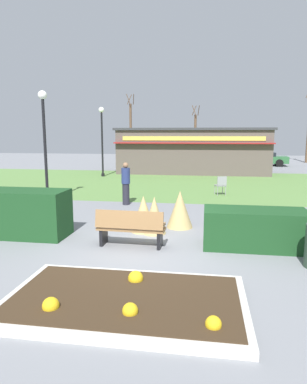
{
  "coord_description": "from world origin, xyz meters",
  "views": [
    {
      "loc": [
        1.5,
        -7.9,
        2.78
      ],
      "look_at": [
        -0.13,
        2.65,
        0.98
      ],
      "focal_mm": 32.18,
      "sensor_mm": 36.0,
      "label": 1
    }
  ],
  "objects_px": {
    "parked_car_center_slot": "(201,158)",
    "tree_right_bg": "(131,130)",
    "tree_left_bg": "(195,136)",
    "cafe_chair_east": "(221,184)",
    "lamppost_mid": "(44,133)",
    "lamppost_far": "(102,134)",
    "food_kiosk": "(193,150)",
    "park_bench": "(131,228)",
    "person_strolling": "(126,183)",
    "parked_car_west_slot": "(145,157)",
    "parked_car_east_slot": "(262,158)"
  },
  "relations": [
    {
      "from": "parked_car_west_slot",
      "to": "parked_car_center_slot",
      "type": "bearing_deg",
      "value": -0.04
    },
    {
      "from": "tree_left_bg",
      "to": "cafe_chair_east",
      "type": "bearing_deg",
      "value": -85.11
    },
    {
      "from": "parked_car_center_slot",
      "to": "tree_right_bg",
      "type": "xyz_separation_m",
      "value": [
        -8.1,
        6.6,
        2.59
      ]
    },
    {
      "from": "lamppost_mid",
      "to": "tree_left_bg",
      "type": "height_order",
      "value": "tree_left_bg"
    },
    {
      "from": "parked_car_west_slot",
      "to": "food_kiosk",
      "type": "bearing_deg",
      "value": -54.74
    },
    {
      "from": "park_bench",
      "to": "parked_car_center_slot",
      "type": "distance_m",
      "value": 24.01
    },
    {
      "from": "cafe_chair_east",
      "to": "tree_left_bg",
      "type": "relative_size",
      "value": 0.15
    },
    {
      "from": "lamppost_far",
      "to": "cafe_chair_east",
      "type": "bearing_deg",
      "value": -39.32
    },
    {
      "from": "lamppost_mid",
      "to": "cafe_chair_east",
      "type": "distance_m",
      "value": 8.04
    },
    {
      "from": "person_strolling",
      "to": "parked_car_west_slot",
      "type": "xyz_separation_m",
      "value": [
        -2.66,
        18.88,
        -0.22
      ]
    },
    {
      "from": "food_kiosk",
      "to": "park_bench",
      "type": "bearing_deg",
      "value": -92.74
    },
    {
      "from": "lamppost_far",
      "to": "food_kiosk",
      "type": "xyz_separation_m",
      "value": [
        5.83,
        3.21,
        -1.21
      ]
    },
    {
      "from": "lamppost_mid",
      "to": "lamppost_far",
      "type": "height_order",
      "value": "same"
    },
    {
      "from": "park_bench",
      "to": "parked_car_west_slot",
      "type": "bearing_deg",
      "value": 99.43
    },
    {
      "from": "lamppost_far",
      "to": "parked_car_west_slot",
      "type": "bearing_deg",
      "value": 84.17
    },
    {
      "from": "cafe_chair_east",
      "to": "tree_left_bg",
      "type": "distance_m",
      "value": 24.16
    },
    {
      "from": "person_strolling",
      "to": "tree_right_bg",
      "type": "distance_m",
      "value": 26.17
    },
    {
      "from": "lamppost_mid",
      "to": "person_strolling",
      "type": "height_order",
      "value": "lamppost_mid"
    },
    {
      "from": "park_bench",
      "to": "tree_right_bg",
      "type": "distance_m",
      "value": 31.44
    },
    {
      "from": "lamppost_far",
      "to": "lamppost_mid",
      "type": "bearing_deg",
      "value": -88.64
    },
    {
      "from": "person_strolling",
      "to": "parked_car_east_slot",
      "type": "relative_size",
      "value": 0.39
    },
    {
      "from": "lamppost_mid",
      "to": "cafe_chair_east",
      "type": "bearing_deg",
      "value": 18.39
    },
    {
      "from": "food_kiosk",
      "to": "parked_car_center_slot",
      "type": "relative_size",
      "value": 2.53
    },
    {
      "from": "parked_car_west_slot",
      "to": "tree_right_bg",
      "type": "relative_size",
      "value": 0.59
    },
    {
      "from": "person_strolling",
      "to": "tree_right_bg",
      "type": "height_order",
      "value": "tree_right_bg"
    },
    {
      "from": "lamppost_mid",
      "to": "parked_car_east_slot",
      "type": "relative_size",
      "value": 1.06
    },
    {
      "from": "parked_car_west_slot",
      "to": "person_strolling",
      "type": "bearing_deg",
      "value": -81.99
    },
    {
      "from": "lamppost_mid",
      "to": "parked_car_west_slot",
      "type": "bearing_deg",
      "value": 87.48
    },
    {
      "from": "park_bench",
      "to": "cafe_chair_east",
      "type": "height_order",
      "value": "park_bench"
    },
    {
      "from": "parked_car_east_slot",
      "to": "parked_car_center_slot",
      "type": "bearing_deg",
      "value": -179.96
    },
    {
      "from": "tree_right_bg",
      "to": "parked_car_west_slot",
      "type": "bearing_deg",
      "value": -67.12
    },
    {
      "from": "parked_car_center_slot",
      "to": "tree_left_bg",
      "type": "bearing_deg",
      "value": 96.4
    },
    {
      "from": "lamppost_mid",
      "to": "parked_car_center_slot",
      "type": "bearing_deg",
      "value": 71.73
    },
    {
      "from": "parked_car_east_slot",
      "to": "lamppost_far",
      "type": "bearing_deg",
      "value": -139.66
    },
    {
      "from": "food_kiosk",
      "to": "person_strolling",
      "type": "relative_size",
      "value": 6.43
    },
    {
      "from": "lamppost_mid",
      "to": "parked_car_east_slot",
      "type": "bearing_deg",
      "value": 58.08
    },
    {
      "from": "person_strolling",
      "to": "tree_left_bg",
      "type": "bearing_deg",
      "value": 28.8
    },
    {
      "from": "parked_car_center_slot",
      "to": "tree_right_bg",
      "type": "height_order",
      "value": "tree_right_bg"
    },
    {
      "from": "person_strolling",
      "to": "tree_left_bg",
      "type": "xyz_separation_m",
      "value": [
        1.78,
        26.71,
        1.78
      ]
    },
    {
      "from": "lamppost_mid",
      "to": "food_kiosk",
      "type": "distance_m",
      "value": 13.12
    },
    {
      "from": "lamppost_far",
      "to": "cafe_chair_east",
      "type": "height_order",
      "value": "lamppost_far"
    },
    {
      "from": "lamppost_mid",
      "to": "food_kiosk",
      "type": "relative_size",
      "value": 0.42
    },
    {
      "from": "person_strolling",
      "to": "parked_car_east_slot",
      "type": "height_order",
      "value": "person_strolling"
    },
    {
      "from": "parked_car_center_slot",
      "to": "parked_car_east_slot",
      "type": "distance_m",
      "value": 5.45
    },
    {
      "from": "park_bench",
      "to": "parked_car_center_slot",
      "type": "xyz_separation_m",
      "value": [
        1.33,
        23.98,
        0.16
      ]
    },
    {
      "from": "parked_car_center_slot",
      "to": "tree_right_bg",
      "type": "bearing_deg",
      "value": 140.81
    },
    {
      "from": "food_kiosk",
      "to": "tree_left_bg",
      "type": "relative_size",
      "value": 1.81
    },
    {
      "from": "tree_left_bg",
      "to": "parked_car_west_slot",
      "type": "bearing_deg",
      "value": -119.56
    },
    {
      "from": "lamppost_far",
      "to": "parked_car_east_slot",
      "type": "xyz_separation_m",
      "value": [
        11.78,
        10.01,
        -2.18
      ]
    },
    {
      "from": "parked_car_west_slot",
      "to": "parked_car_east_slot",
      "type": "xyz_separation_m",
      "value": [
        10.76,
        0.0,
        0.0
      ]
    }
  ]
}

